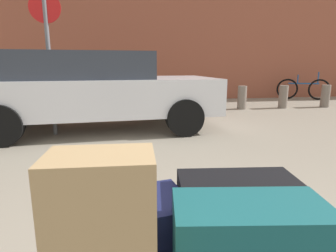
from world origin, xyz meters
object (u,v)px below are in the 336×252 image
(suitcase_navy_rear_left, at_px, (126,224))
(bollard_kerb_far, at_px, (325,96))
(duffel_bag_black_front_right, at_px, (237,205))
(no_parking_sign, at_px, (48,49))
(bollard_kerb_near, at_px, (242,98))
(suitcase_tan_stacked_top, at_px, (104,245))
(parked_car, at_px, (95,89))
(bicycle_leaning, at_px, (303,89))
(duffel_bag_teal_center, at_px, (249,242))
(bollard_kerb_mid, at_px, (283,97))

(suitcase_navy_rear_left, height_order, bollard_kerb_far, bollard_kerb_far)
(duffel_bag_black_front_right, height_order, no_parking_sign, no_parking_sign)
(bollard_kerb_near, relative_size, no_parking_sign, 0.27)
(suitcase_tan_stacked_top, relative_size, suitcase_navy_rear_left, 1.00)
(suitcase_tan_stacked_top, relative_size, bollard_kerb_near, 0.95)
(parked_car, height_order, no_parking_sign, no_parking_sign)
(bicycle_leaning, bearing_deg, bollard_kerb_near, -149.57)
(suitcase_navy_rear_left, xyz_separation_m, bollard_kerb_near, (3.20, 6.12, -0.13))
(suitcase_navy_rear_left, bearing_deg, duffel_bag_teal_center, -42.25)
(suitcase_tan_stacked_top, height_order, bollard_kerb_near, suitcase_tan_stacked_top)
(duffel_bag_black_front_right, height_order, bollard_kerb_far, bollard_kerb_far)
(parked_car, relative_size, bollard_kerb_near, 6.94)
(duffel_bag_black_front_right, bearing_deg, parked_car, 110.87)
(suitcase_tan_stacked_top, distance_m, bollard_kerb_near, 7.32)
(suitcase_navy_rear_left, xyz_separation_m, parked_car, (-0.53, 4.12, 0.31))
(bollard_kerb_mid, bearing_deg, duffel_bag_black_front_right, -122.27)
(bollard_kerb_near, xyz_separation_m, no_parking_sign, (-4.41, -2.27, 1.14))
(bollard_kerb_mid, height_order, bollard_kerb_far, same)
(duffel_bag_black_front_right, distance_m, bollard_kerb_mid, 7.20)
(bollard_kerb_near, bearing_deg, suitcase_tan_stacked_top, -116.49)
(duffel_bag_black_front_right, distance_m, parked_car, 4.25)
(suitcase_navy_rear_left, relative_size, bollard_kerb_far, 0.95)
(suitcase_tan_stacked_top, height_order, bollard_kerb_far, suitcase_tan_stacked_top)
(suitcase_tan_stacked_top, xyz_separation_m, bicycle_leaning, (6.26, 8.31, -0.27))
(bollard_kerb_near, xyz_separation_m, bollard_kerb_far, (2.53, 0.00, 0.00))
(bicycle_leaning, relative_size, bollard_kerb_mid, 2.60)
(duffel_bag_black_front_right, xyz_separation_m, suitcase_navy_rear_left, (-0.57, -0.03, -0.03))
(suitcase_navy_rear_left, bearing_deg, bollard_kerb_near, 51.17)
(parked_car, bearing_deg, duffel_bag_teal_center, -76.98)
(duffel_bag_black_front_right, height_order, suitcase_tan_stacked_top, suitcase_tan_stacked_top)
(bicycle_leaning, xyz_separation_m, bollard_kerb_far, (-0.47, -1.76, -0.05))
(parked_car, distance_m, bicycle_leaning, 7.72)
(bollard_kerb_near, bearing_deg, duffel_bag_black_front_right, -113.31)
(duffel_bag_black_front_right, bearing_deg, bollard_kerb_far, 55.53)
(bicycle_leaning, xyz_separation_m, no_parking_sign, (-7.42, -4.04, 1.09))
(suitcase_tan_stacked_top, relative_size, bollard_kerb_mid, 0.95)
(suitcase_tan_stacked_top, distance_m, no_parking_sign, 4.50)
(parked_car, bearing_deg, suitcase_navy_rear_left, -82.67)
(duffel_bag_teal_center, height_order, bicycle_leaning, bicycle_leaning)
(suitcase_navy_rear_left, relative_size, parked_car, 0.14)
(no_parking_sign, bearing_deg, bollard_kerb_mid, 21.97)
(duffel_bag_teal_center, xyz_separation_m, bicycle_leaning, (5.71, 8.18, -0.13))
(duffel_bag_black_front_right, relative_size, bicycle_leaning, 0.36)
(bollard_kerb_mid, bearing_deg, bollard_kerb_near, 180.00)
(bollard_kerb_near, bearing_deg, no_parking_sign, -152.74)
(duffel_bag_teal_center, bearing_deg, bicycle_leaning, 62.51)
(duffel_bag_teal_center, xyz_separation_m, bollard_kerb_mid, (3.93, 6.41, -0.19))
(duffel_bag_black_front_right, relative_size, duffel_bag_teal_center, 0.99)
(bollard_kerb_mid, bearing_deg, bollard_kerb_far, 0.00)
(suitcase_navy_rear_left, bearing_deg, bollard_kerb_far, 35.64)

